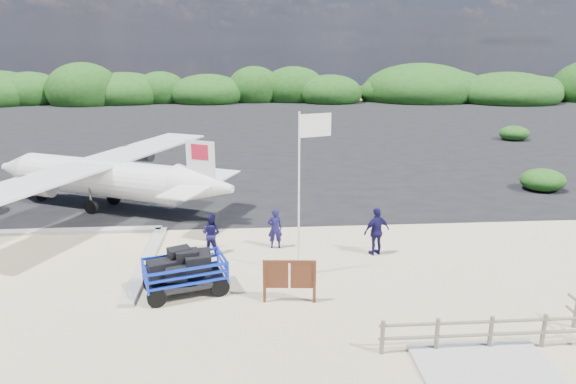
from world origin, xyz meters
name	(u,v)px	position (x,y,z in m)	size (l,w,h in m)	color
ground	(265,276)	(0.00, 0.00, 0.00)	(160.00, 160.00, 0.00)	beige
asphalt_apron	(256,133)	(0.00, 30.00, 0.00)	(90.00, 50.00, 0.04)	#B2B2B2
lagoon	(25,266)	(-9.00, 1.50, 0.00)	(9.00, 7.00, 0.40)	#B2B2B2
walkway_pad	(487,372)	(5.50, -6.00, 0.00)	(3.50, 2.50, 0.10)	#B2B2B2
vegetation_band	(254,102)	(0.00, 55.00, 0.00)	(124.00, 8.00, 4.40)	#B2B2B2
fence	(489,349)	(6.00, -5.00, 0.00)	(6.40, 2.00, 1.10)	#B2B2B2
baggage_cart	(186,293)	(-2.69, -1.10, 0.00)	(2.88, 1.65, 1.44)	#0D2BCB
flagpole	(298,275)	(1.20, 0.00, 0.00)	(1.18, 0.49, 5.91)	white
signboard	(289,302)	(0.72, -1.97, 0.00)	(1.82, 0.17, 1.50)	#5A2E19
crew_a	(275,228)	(0.48, 2.65, 0.83)	(0.61, 0.40, 1.67)	#151243
crew_b	(211,234)	(-2.07, 2.28, 0.82)	(0.80, 0.62, 1.64)	#151243
crew_c	(377,231)	(4.44, 1.69, 0.97)	(1.13, 0.47, 1.93)	#151243
aircraft_large	(447,147)	(15.25, 22.48, 0.00)	(16.36, 16.36, 4.91)	#B2B2B2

